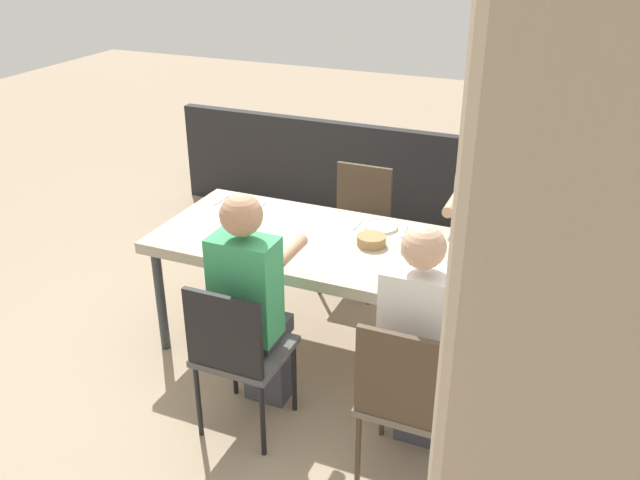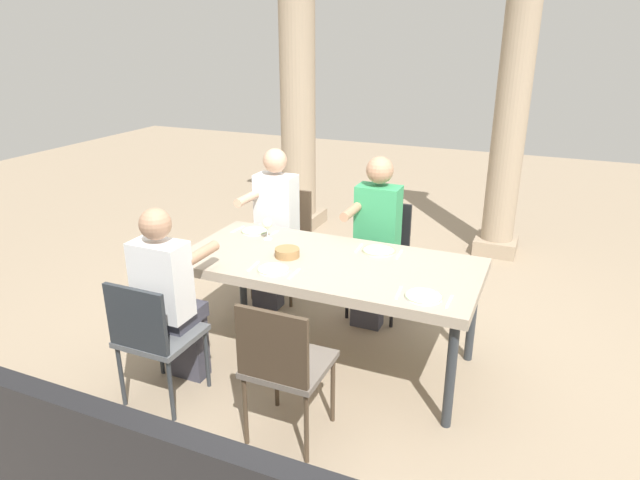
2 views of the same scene
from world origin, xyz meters
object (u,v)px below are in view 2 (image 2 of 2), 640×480
at_px(plate_0, 255,231).
at_px(wine_glass_0, 267,224).
at_px(chair_mid_north, 381,250).
at_px(plate_3, 424,296).
at_px(diner_guest_third, 273,223).
at_px(diner_man_white, 375,236).
at_px(stone_column_near, 298,104).
at_px(diner_woman_green, 171,295).
at_px(chair_west_north, 284,236).
at_px(bread_basket, 287,253).
at_px(plate_2, 379,250).
at_px(chair_west_south, 153,333).
at_px(chair_mid_south, 283,362).
at_px(plate_1, 273,269).
at_px(dining_table, 329,269).
at_px(stone_column_centre, 511,116).

distance_m(plate_0, wine_glass_0, 0.23).
distance_m(chair_mid_north, plate_3, 1.37).
bearing_deg(diner_guest_third, plate_0, -82.26).
bearing_deg(plate_0, chair_mid_north, 35.38).
height_order(plate_0, wine_glass_0, wine_glass_0).
xyz_separation_m(diner_man_white, stone_column_near, (-1.57, 1.91, 0.72)).
bearing_deg(diner_woman_green, chair_west_north, 90.11).
distance_m(stone_column_near, bread_basket, 3.00).
bearing_deg(diner_woman_green, plate_2, 42.89).
bearing_deg(wine_glass_0, plate_0, 149.39).
relative_size(chair_west_south, diner_man_white, 0.64).
distance_m(chair_mid_north, diner_woman_green, 1.83).
distance_m(chair_mid_north, plate_2, 0.67).
bearing_deg(bread_basket, stone_column_near, 113.80).
xyz_separation_m(chair_mid_south, plate_1, (-0.37, 0.60, 0.26)).
height_order(chair_mid_north, plate_1, chair_mid_north).
xyz_separation_m(dining_table, plate_2, (0.26, 0.29, 0.07)).
bearing_deg(plate_1, plate_0, 128.72).
bearing_deg(bread_basket, diner_woman_green, -128.12).
xyz_separation_m(chair_west_north, plate_0, (0.05, -0.60, 0.25)).
height_order(dining_table, plate_1, plate_1).
xyz_separation_m(chair_west_north, diner_guest_third, (-0.00, -0.19, 0.18)).
height_order(chair_mid_north, chair_mid_south, chair_mid_north).
height_order(diner_woman_green, stone_column_centre, stone_column_centre).
distance_m(stone_column_near, plate_1, 3.24).
bearing_deg(plate_1, diner_guest_third, 117.95).
height_order(chair_west_south, plate_1, chair_west_south).
relative_size(plate_1, plate_3, 0.95).
bearing_deg(wine_glass_0, diner_man_white, 37.90).
height_order(chair_mid_north, bread_basket, chair_mid_north).
bearing_deg(chair_mid_south, chair_mid_north, 90.00).
relative_size(plate_0, bread_basket, 1.19).
relative_size(diner_woman_green, bread_basket, 7.43).
relative_size(chair_west_north, plate_2, 3.98).
bearing_deg(diner_woman_green, stone_column_near, 101.53).
bearing_deg(bread_basket, dining_table, 9.94).
distance_m(diner_woman_green, plate_3, 1.57).
distance_m(chair_west_north, plate_2, 1.25).
xyz_separation_m(chair_mid_north, chair_mid_south, (-0.00, -1.79, -0.01)).
bearing_deg(diner_man_white, plate_3, -58.25).
bearing_deg(chair_mid_south, bread_basket, 114.67).
bearing_deg(plate_2, diner_woman_green, -137.11).
distance_m(stone_column_centre, plate_2, 2.51).
bearing_deg(diner_woman_green, chair_mid_south, -12.63).
distance_m(chair_west_south, stone_column_centre, 4.01).
xyz_separation_m(stone_column_centre, wine_glass_0, (-1.43, -2.44, -0.55)).
xyz_separation_m(chair_west_north, plate_2, (1.06, -0.61, 0.25)).
bearing_deg(diner_woman_green, plate_3, 14.59).
distance_m(wine_glass_0, plate_2, 0.85).
xyz_separation_m(chair_mid_south, plate_2, (0.17, 1.18, 0.26)).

